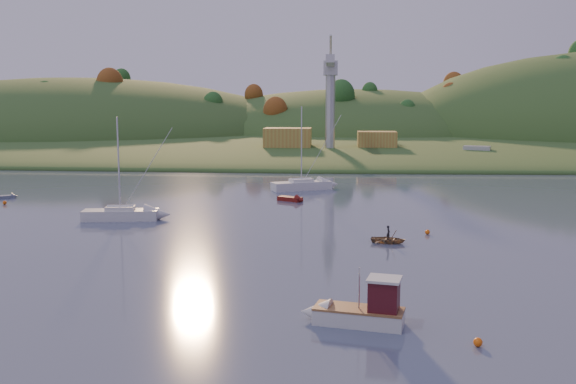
# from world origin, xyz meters

# --- Properties ---
(far_shore) EXTENTS (620.00, 220.00, 1.50)m
(far_shore) POSITION_xyz_m (0.00, 230.00, 0.00)
(far_shore) COLOR #294E1F
(far_shore) RESTS_ON ground
(shore_slope) EXTENTS (640.00, 150.00, 7.00)m
(shore_slope) POSITION_xyz_m (0.00, 165.00, 0.00)
(shore_slope) COLOR #294E1F
(shore_slope) RESTS_ON ground
(hill_left) EXTENTS (170.00, 140.00, 44.00)m
(hill_left) POSITION_xyz_m (-90.00, 200.00, 0.00)
(hill_left) COLOR #294E1F
(hill_left) RESTS_ON ground
(hill_center) EXTENTS (140.00, 120.00, 36.00)m
(hill_center) POSITION_xyz_m (10.00, 210.00, 0.00)
(hill_center) COLOR #294E1F
(hill_center) RESTS_ON ground
(hillside_trees) EXTENTS (280.00, 50.00, 32.00)m
(hillside_trees) POSITION_xyz_m (0.00, 185.00, 0.00)
(hillside_trees) COLOR #1C4E1E
(hillside_trees) RESTS_ON ground
(wharf) EXTENTS (42.00, 16.00, 2.40)m
(wharf) POSITION_xyz_m (5.00, 122.00, 1.20)
(wharf) COLOR slate
(wharf) RESTS_ON ground
(shed_west) EXTENTS (11.00, 8.00, 4.80)m
(shed_west) POSITION_xyz_m (-8.00, 123.00, 4.80)
(shed_west) COLOR #A97C38
(shed_west) RESTS_ON wharf
(shed_east) EXTENTS (9.00, 7.00, 4.00)m
(shed_east) POSITION_xyz_m (13.00, 124.00, 4.40)
(shed_east) COLOR #A97C38
(shed_east) RESTS_ON wharf
(dock_crane) EXTENTS (3.20, 28.00, 20.30)m
(dock_crane) POSITION_xyz_m (2.00, 118.39, 17.17)
(dock_crane) COLOR #B7B7BC
(dock_crane) RESTS_ON wharf
(fishing_boat) EXTENTS (6.52, 3.26, 3.99)m
(fishing_boat) POSITION_xyz_m (4.07, 8.68, 0.88)
(fishing_boat) COLOR silver
(fishing_boat) RESTS_ON ground
(sailboat_near) EXTENTS (8.61, 3.56, 11.59)m
(sailboat_near) POSITION_xyz_m (-21.10, 41.35, 0.75)
(sailboat_near) COLOR silver
(sailboat_near) RESTS_ON ground
(sailboat_far) EXTENTS (9.37, 6.30, 12.58)m
(sailboat_far) POSITION_xyz_m (-1.97, 67.97, 0.80)
(sailboat_far) COLOR silver
(sailboat_far) RESTS_ON ground
(canoe) EXTENTS (3.67, 2.95, 0.68)m
(canoe) POSITION_xyz_m (8.11, 31.38, 0.34)
(canoe) COLOR olive
(canoe) RESTS_ON ground
(paddler) EXTENTS (0.44, 0.58, 1.43)m
(paddler) POSITION_xyz_m (8.11, 31.38, 0.71)
(paddler) COLOR black
(paddler) RESTS_ON ground
(red_tender) EXTENTS (4.06, 3.22, 1.34)m
(red_tender) POSITION_xyz_m (-2.30, 56.40, 0.28)
(red_tender) COLOR #60120D
(red_tender) RESTS_ON ground
(grey_dinghy) EXTENTS (2.74, 2.24, 0.98)m
(grey_dinghy) POSITION_xyz_m (-41.97, 56.66, 0.20)
(grey_dinghy) COLOR slate
(grey_dinghy) RESTS_ON ground
(work_vessel) EXTENTS (14.40, 9.08, 3.49)m
(work_vessel) POSITION_xyz_m (35.00, 118.00, 1.24)
(work_vessel) COLOR slate
(work_vessel) RESTS_ON ground
(buoy_0) EXTENTS (0.50, 0.50, 0.50)m
(buoy_0) POSITION_xyz_m (10.81, 5.56, 0.25)
(buoy_0) COLOR #EA5D0C
(buoy_0) RESTS_ON ground
(buoy_1) EXTENTS (0.50, 0.50, 0.50)m
(buoy_1) POSITION_xyz_m (12.37, 35.61, 0.25)
(buoy_1) COLOR #EA5D0C
(buoy_1) RESTS_ON ground
(buoy_2) EXTENTS (0.50, 0.50, 0.50)m
(buoy_2) POSITION_xyz_m (-39.82, 51.10, 0.25)
(buoy_2) COLOR #EA5D0C
(buoy_2) RESTS_ON ground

